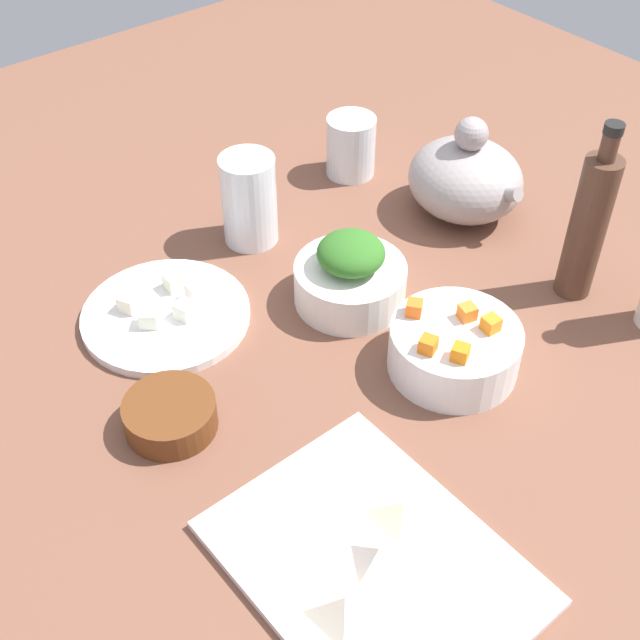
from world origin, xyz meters
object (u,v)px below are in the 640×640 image
Objects in this scene: plate_tofu at (166,315)px; teapot at (466,178)px; bowl_greens at (350,284)px; drinking_glass_1 at (249,200)px; cutting_board at (372,563)px; bowl_carrots at (454,349)px; drinking_glass_0 at (351,146)px; bowl_small_side at (170,415)px; bottle_0 at (588,225)px.

teapot is at bearing 81.14° from plate_tofu.
drinking_glass_1 is (-18.63, -2.08, 3.65)cm from bowl_greens.
bowl_carrots reaches higher than cutting_board.
drinking_glass_0 is at bearing -161.99° from teapot.
drinking_glass_1 is at bearing -173.64° from bowl_greens.
plate_tofu is 35.80cm from bowl_carrots.
cutting_board is 38.30cm from bowl_greens.
drinking_glass_1 reaches higher than drinking_glass_0.
bowl_small_side is at bearing -50.22° from drinking_glass_1.
bowl_carrots is 0.84× the size of teapot.
drinking_glass_1 is at bearing -143.78° from bottle_0.
cutting_board is 27.35cm from bowl_small_side.
bowl_small_side is 55.07cm from drinking_glass_0.
bowl_greens is 19.10cm from drinking_glass_1.
bowl_greens is at bearing -174.59° from bowl_carrots.
plate_tofu is 41.31cm from drinking_glass_0.
cutting_board is 42.21cm from plate_tofu.
bowl_greens is 29.99cm from bottle_0.
cutting_board is at bearing -4.18° from plate_tofu.
cutting_board is at bearing -61.03° from bowl_carrots.
bowl_carrots is 23.38cm from bottle_0.
drinking_glass_0 is at bearing -173.82° from bottle_0.
teapot is 1.42× the size of drinking_glass_1.
plate_tofu is 1.48× the size of bowl_greens.
bottle_0 is 39.91cm from drinking_glass_0.
bottle_0 reaches higher than teapot.
drinking_glass_0 is at bearing 141.13° from cutting_board.
bowl_greens is 1.39× the size of bowl_small_side.
drinking_glass_1 reaches higher than cutting_board.
bowl_small_side is at bearing -113.18° from bowl_carrots.
cutting_board is 2.87× the size of bowl_small_side.
bowl_greens is 1.54× the size of drinking_glass_0.
drinking_glass_0 is (-39.28, 17.93, 1.66)cm from bowl_carrots.
plate_tofu is at bearing -142.57° from bowl_carrots.
drinking_glass_1 reaches higher than plate_tofu.
teapot is 30.81cm from drinking_glass_1.
cutting_board is 1.21× the size of bottle_0.
drinking_glass_0 reaches higher than bowl_small_side.
drinking_glass_1 reaches higher than bowl_small_side.
bottle_0 is at bearing 76.10° from bowl_small_side.
teapot is at bearing 100.34° from bowl_greens.
bottle_0 reaches higher than bowl_greens.
cutting_board is at bearing -38.87° from drinking_glass_0.
teapot is (-4.62, 25.36, 2.91)cm from bowl_greens.
teapot reaches higher than drinking_glass_1.
bowl_small_side is at bearing -168.17° from cutting_board.
bowl_carrots is 1.49× the size of bowl_small_side.
bowl_carrots is 1.19× the size of drinking_glass_1.
drinking_glass_0 is 22.02cm from drinking_glass_1.
bowl_greens is (11.72, 20.14, 2.14)cm from plate_tofu.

